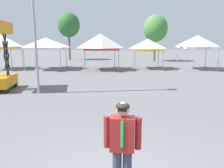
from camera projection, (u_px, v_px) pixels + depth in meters
canopy_tent_behind_right at (1, 42)px, 21.71m from camera, size 3.08×3.08×3.48m
canopy_tent_behind_center at (46, 44)px, 21.63m from camera, size 3.62×3.62×3.17m
canopy_tent_far_left at (101, 42)px, 21.15m from camera, size 3.56×3.56×3.55m
canopy_tent_far_right at (148, 45)px, 21.99m from camera, size 3.03×3.03×3.06m
canopy_tent_behind_left at (198, 42)px, 21.48m from camera, size 3.39×3.39×3.41m
person_foreground at (122, 144)px, 3.71m from camera, size 0.64×0.30×1.78m
tree_behind_tents_left at (69, 25)px, 32.63m from camera, size 3.35×3.35×7.13m
tree_behind_tents_right at (155, 28)px, 30.51m from camera, size 3.43×3.43×6.52m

